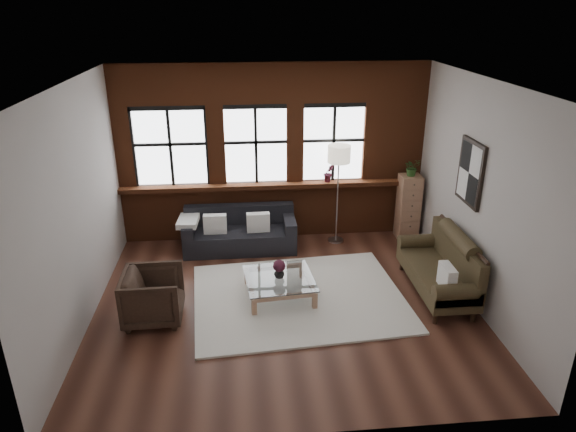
{
  "coord_description": "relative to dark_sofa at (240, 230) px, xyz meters",
  "views": [
    {
      "loc": [
        -0.57,
        -6.48,
        4.13
      ],
      "look_at": [
        0.1,
        0.6,
        1.15
      ],
      "focal_mm": 32.0,
      "sensor_mm": 36.0,
      "label": 1
    }
  ],
  "objects": [
    {
      "name": "pillow_settee",
      "position": [
        2.86,
        -2.38,
        0.23
      ],
      "size": [
        0.14,
        0.38,
        0.34
      ],
      "primitive_type": "cube",
      "rotation": [
        0.0,
        0.0,
        -0.0
      ],
      "color": "white",
      "rests_on": "vintage_settee"
    },
    {
      "name": "wall_poster",
      "position": [
        3.36,
        -1.6,
        1.49
      ],
      "size": [
        0.05,
        0.74,
        0.94
      ],
      "primitive_type": null,
      "color": "black",
      "rests_on": "wall_right"
    },
    {
      "name": "drawer_chest",
      "position": [
        3.12,
        0.2,
        0.25
      ],
      "size": [
        0.38,
        0.38,
        1.22
      ],
      "primitive_type": "cube",
      "color": "#A07357",
      "rests_on": "floor"
    },
    {
      "name": "window_left",
      "position": [
        -1.16,
        0.55,
        1.39
      ],
      "size": [
        1.38,
        0.1,
        1.5
      ],
      "primitive_type": null,
      "color": "black",
      "rests_on": "brick_backwall"
    },
    {
      "name": "vintage_settee",
      "position": [
        2.94,
        -1.82,
        0.12
      ],
      "size": [
        0.8,
        1.81,
        0.97
      ],
      "primitive_type": null,
      "color": "#392E1A",
      "rests_on": "floor"
    },
    {
      "name": "shag_rug",
      "position": [
        0.86,
        -1.77,
        -0.34
      ],
      "size": [
        3.28,
        2.67,
        0.03
      ],
      "primitive_type": "cube",
      "rotation": [
        0.0,
        0.0,
        0.08
      ],
      "color": "silver",
      "rests_on": "floor"
    },
    {
      "name": "wall_back",
      "position": [
        0.64,
        0.6,
        1.24
      ],
      "size": [
        5.5,
        0.0,
        5.5
      ],
      "primitive_type": "plane",
      "rotation": [
        1.57,
        0.0,
        0.0
      ],
      "color": "#B2ABA6",
      "rests_on": "ground"
    },
    {
      "name": "coffee_table",
      "position": [
        0.57,
        -1.7,
        -0.2
      ],
      "size": [
        1.09,
        1.09,
        0.34
      ],
      "primitive_type": null,
      "rotation": [
        0.0,
        0.0,
        0.1
      ],
      "color": "#A07357",
      "rests_on": "shag_rug"
    },
    {
      "name": "wall_right",
      "position": [
        3.39,
        -1.9,
        1.24
      ],
      "size": [
        0.0,
        5.0,
        5.0
      ],
      "primitive_type": "plane",
      "rotation": [
        1.57,
        0.0,
        -1.57
      ],
      "color": "#B2ABA6",
      "rests_on": "ground"
    },
    {
      "name": "brick_backwall",
      "position": [
        0.64,
        0.54,
        1.24
      ],
      "size": [
        5.5,
        0.12,
        3.2
      ],
      "primitive_type": null,
      "color": "brown",
      "rests_on": "floor"
    },
    {
      "name": "armchair",
      "position": [
        -1.21,
        -2.12,
        0.01
      ],
      "size": [
        0.82,
        0.79,
        0.74
      ],
      "primitive_type": "imported",
      "rotation": [
        0.0,
        0.0,
        1.58
      ],
      "color": "black",
      "rests_on": "floor"
    },
    {
      "name": "sill_ledge",
      "position": [
        0.64,
        0.45,
        0.68
      ],
      "size": [
        5.5,
        0.3,
        0.08
      ],
      "primitive_type": "cube",
      "color": "brown",
      "rests_on": "brick_backwall"
    },
    {
      "name": "potted_plant_top",
      "position": [
        3.12,
        0.2,
        1.02
      ],
      "size": [
        0.34,
        0.31,
        0.32
      ],
      "primitive_type": "imported",
      "rotation": [
        0.0,
        0.0,
        0.23
      ],
      "color": "#2D5923",
      "rests_on": "drawer_chest"
    },
    {
      "name": "flowers",
      "position": [
        0.57,
        -1.7,
        0.17
      ],
      "size": [
        0.18,
        0.18,
        0.18
      ],
      "primitive_type": "sphere",
      "color": "#4E1A2D",
      "rests_on": "vase"
    },
    {
      "name": "vase",
      "position": [
        0.57,
        -1.7,
        0.05
      ],
      "size": [
        0.18,
        0.18,
        0.16
      ],
      "primitive_type": "imported",
      "rotation": [
        0.0,
        0.0,
        0.2
      ],
      "color": "#B2B2B2",
      "rests_on": "coffee_table"
    },
    {
      "name": "dark_sofa",
      "position": [
        0.0,
        0.0,
        0.0
      ],
      "size": [
        1.98,
        0.8,
        0.72
      ],
      "primitive_type": null,
      "color": "black",
      "rests_on": "floor"
    },
    {
      "name": "window_right",
      "position": [
        1.74,
        0.55,
        1.39
      ],
      "size": [
        1.38,
        0.1,
        1.5
      ],
      "primitive_type": null,
      "color": "black",
      "rests_on": "brick_backwall"
    },
    {
      "name": "sill_plant",
      "position": [
        1.65,
        0.42,
        0.89
      ],
      "size": [
        0.21,
        0.18,
        0.34
      ],
      "primitive_type": "imported",
      "rotation": [
        0.0,
        0.0,
        0.17
      ],
      "color": "#4E1A2D",
      "rests_on": "sill_ledge"
    },
    {
      "name": "pillow_b",
      "position": [
        0.33,
        -0.1,
        0.19
      ],
      "size": [
        0.41,
        0.16,
        0.34
      ],
      "primitive_type": "cube",
      "rotation": [
        0.0,
        0.0,
        0.04
      ],
      "color": "white",
      "rests_on": "dark_sofa"
    },
    {
      "name": "wall_left",
      "position": [
        -2.11,
        -1.9,
        1.24
      ],
      "size": [
        0.0,
        5.0,
        5.0
      ],
      "primitive_type": "plane",
      "rotation": [
        1.57,
        0.0,
        1.57
      ],
      "color": "#B2ABA6",
      "rests_on": "ground"
    },
    {
      "name": "floor",
      "position": [
        0.64,
        -1.9,
        -0.36
      ],
      "size": [
        5.5,
        5.5,
        0.0
      ],
      "primitive_type": "plane",
      "color": "#412117",
      "rests_on": "ground"
    },
    {
      "name": "ceiling",
      "position": [
        0.64,
        -1.9,
        2.84
      ],
      "size": [
        5.5,
        5.5,
        0.0
      ],
      "primitive_type": "plane",
      "rotation": [
        3.14,
        0.0,
        0.0
      ],
      "color": "white",
      "rests_on": "ground"
    },
    {
      "name": "wall_front",
      "position": [
        0.64,
        -4.4,
        1.24
      ],
      "size": [
        5.5,
        0.0,
        5.5
      ],
      "primitive_type": "plane",
      "rotation": [
        -1.57,
        0.0,
        0.0
      ],
      "color": "#B2ABA6",
      "rests_on": "ground"
    },
    {
      "name": "floor_lamp",
      "position": [
        1.78,
        0.15,
        0.63
      ],
      "size": [
        0.4,
        0.4,
        1.98
      ],
      "primitive_type": null,
      "color": "#A5A5A8",
      "rests_on": "floor"
    },
    {
      "name": "window_mid",
      "position": [
        0.34,
        0.55,
        1.39
      ],
      "size": [
        1.38,
        0.1,
        1.5
      ],
      "primitive_type": null,
      "color": "black",
      "rests_on": "brick_backwall"
    },
    {
      "name": "pillow_a",
      "position": [
        -0.42,
        -0.1,
        0.19
      ],
      "size": [
        0.4,
        0.14,
        0.34
      ],
      "primitive_type": "cube",
      "rotation": [
        0.0,
        0.0,
        -0.01
      ],
      "color": "white",
      "rests_on": "dark_sofa"
    }
  ]
}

